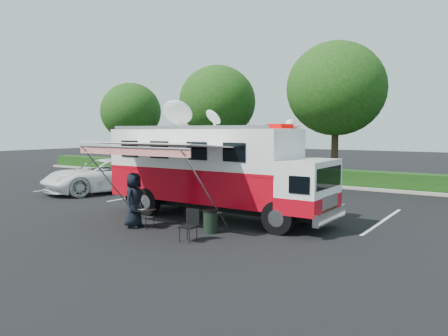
# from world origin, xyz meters

# --- Properties ---
(ground_plane) EXTENTS (120.00, 120.00, 0.00)m
(ground_plane) POSITION_xyz_m (0.00, 0.00, 0.00)
(ground_plane) COLOR black
(ground_plane) RESTS_ON ground
(back_border) EXTENTS (60.00, 6.14, 8.87)m
(back_border) POSITION_xyz_m (1.14, 12.90, 5.00)
(back_border) COLOR #9E998E
(back_border) RESTS_ON ground_plane
(stall_lines) EXTENTS (24.12, 5.50, 0.01)m
(stall_lines) POSITION_xyz_m (-0.50, 3.00, 0.00)
(stall_lines) COLOR silver
(stall_lines) RESTS_ON ground_plane
(command_truck) EXTENTS (9.13, 2.51, 4.39)m
(command_truck) POSITION_xyz_m (-0.08, -0.00, 1.88)
(command_truck) COLOR black
(command_truck) RESTS_ON ground_plane
(awning) EXTENTS (4.98, 2.58, 3.01)m
(awning) POSITION_xyz_m (-0.90, -2.61, 2.82)
(awning) COLOR white
(awning) RESTS_ON ground_plane
(white_suv) EXTENTS (4.76, 7.05, 1.79)m
(white_suv) POSITION_xyz_m (-9.25, 2.37, 0.00)
(white_suv) COLOR white
(white_suv) RESTS_ON ground_plane
(person) EXTENTS (0.86, 1.08, 1.92)m
(person) POSITION_xyz_m (-1.45, -2.97, 0.00)
(person) COLOR black
(person) RESTS_ON ground_plane
(folding_table) EXTENTS (0.87, 0.70, 0.66)m
(folding_table) POSITION_xyz_m (-1.09, -2.89, 0.61)
(folding_table) COLOR black
(folding_table) RESTS_ON ground_plane
(folding_chair) EXTENTS (0.52, 0.54, 0.98)m
(folding_chair) POSITION_xyz_m (1.36, -3.36, 0.58)
(folding_chair) COLOR black
(folding_chair) RESTS_ON ground_plane
(trash_bin) EXTENTS (0.51, 0.51, 0.76)m
(trash_bin) POSITION_xyz_m (1.25, -2.15, 0.39)
(trash_bin) COLOR black
(trash_bin) RESTS_ON ground_plane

